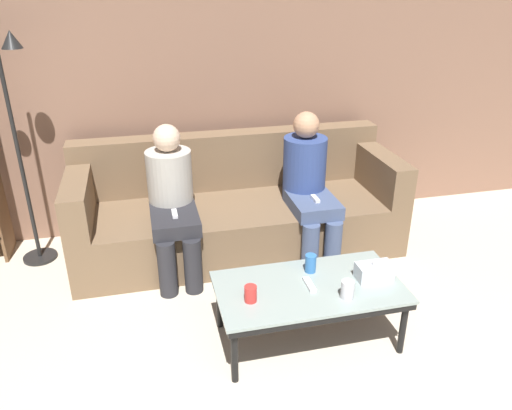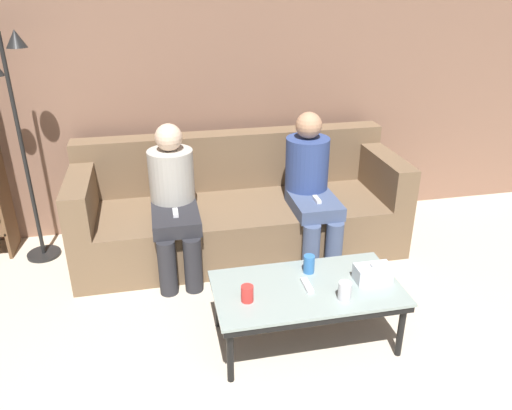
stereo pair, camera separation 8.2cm
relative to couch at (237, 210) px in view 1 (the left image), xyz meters
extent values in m
cube|color=#8C6651|center=(0.00, 0.52, 0.98)|extent=(12.00, 0.06, 2.60)
cube|color=brown|center=(0.00, -0.06, -0.11)|extent=(2.58, 0.92, 0.42)
cube|color=brown|center=(0.00, 0.29, 0.34)|extent=(2.58, 0.20, 0.47)
cube|color=brown|center=(-1.20, -0.06, 0.26)|extent=(0.18, 0.92, 0.33)
cube|color=brown|center=(1.20, -0.06, 0.26)|extent=(0.18, 0.92, 0.33)
cube|color=#8C9E99|center=(0.18, -1.28, 0.06)|extent=(1.12, 0.60, 0.02)
cube|color=black|center=(0.18, -1.28, 0.03)|extent=(1.10, 0.58, 0.04)
cylinder|color=black|center=(-0.33, -1.53, -0.15)|extent=(0.04, 0.04, 0.33)
cylinder|color=black|center=(0.69, -1.53, -0.15)|extent=(0.04, 0.04, 0.33)
cylinder|color=black|center=(-0.33, -1.04, -0.15)|extent=(0.04, 0.04, 0.33)
cylinder|color=black|center=(0.69, -1.04, -0.15)|extent=(0.04, 0.04, 0.33)
cylinder|color=silver|center=(0.35, -1.45, 0.13)|extent=(0.08, 0.08, 0.11)
cylinder|color=red|center=(-0.19, -1.35, 0.12)|extent=(0.07, 0.07, 0.10)
cylinder|color=#3372BF|center=(0.24, -1.13, 0.13)|extent=(0.07, 0.07, 0.12)
cube|color=silver|center=(0.59, -1.30, 0.12)|extent=(0.22, 0.12, 0.10)
sphere|color=white|center=(0.59, -1.30, 0.18)|extent=(0.04, 0.04, 0.04)
cube|color=white|center=(0.18, -1.28, 0.08)|extent=(0.04, 0.15, 0.02)
cylinder|color=black|center=(-1.59, 0.14, -0.31)|extent=(0.26, 0.26, 0.02)
cylinder|color=black|center=(-1.59, 0.14, 0.55)|extent=(0.03, 0.03, 1.74)
cone|color=black|center=(-1.49, 0.14, 1.37)|extent=(0.14, 0.14, 0.12)
cylinder|color=#28282D|center=(-0.62, -0.60, -0.11)|extent=(0.13, 0.13, 0.42)
cylinder|color=#28282D|center=(-0.44, -0.60, -0.11)|extent=(0.13, 0.13, 0.42)
cube|color=#28282D|center=(-0.53, -0.36, 0.15)|extent=(0.34, 0.48, 0.10)
cylinder|color=#B7B2A8|center=(-0.53, -0.11, 0.34)|extent=(0.34, 0.34, 0.49)
sphere|color=beige|center=(-0.53, -0.11, 0.69)|extent=(0.20, 0.20, 0.20)
cube|color=white|center=(-0.53, -0.40, 0.22)|extent=(0.04, 0.12, 0.02)
cylinder|color=#47567A|center=(0.44, -0.58, -0.11)|extent=(0.13, 0.13, 0.42)
cylinder|color=#47567A|center=(0.62, -0.58, -0.11)|extent=(0.13, 0.13, 0.42)
cube|color=#47567A|center=(0.53, -0.35, 0.15)|extent=(0.34, 0.46, 0.10)
cylinder|color=#334784|center=(0.53, -0.11, 0.36)|extent=(0.34, 0.34, 0.51)
sphere|color=tan|center=(0.53, -0.11, 0.71)|extent=(0.20, 0.20, 0.20)
cube|color=white|center=(0.53, -0.39, 0.22)|extent=(0.04, 0.12, 0.02)
camera|label=1|loc=(-0.71, -3.64, 1.76)|focal=35.00mm
camera|label=2|loc=(-0.63, -3.66, 1.76)|focal=35.00mm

